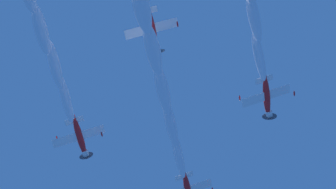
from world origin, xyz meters
name	(u,v)px	position (x,y,z in m)	size (l,w,h in m)	color
airplane_left_wingman	(80,138)	(4.19, 23.90, 65.89)	(7.45, 7.69, 3.62)	red
airplane_right_wingman	(267,98)	(-14.14, -1.83, 64.80)	(7.36, 7.72, 3.97)	red
airplane_slot_tail	(153,31)	(-17.02, 19.22, 65.82)	(7.41, 7.71, 3.73)	red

